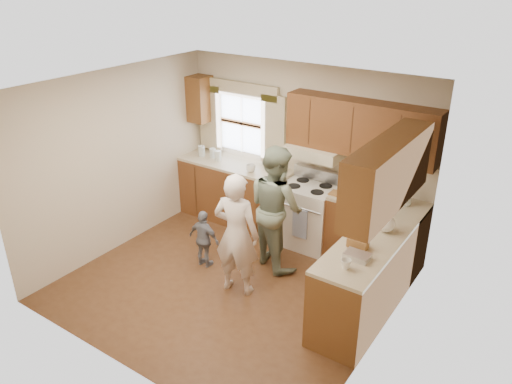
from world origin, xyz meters
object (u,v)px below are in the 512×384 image
Objects in this scene: woman_left at (236,234)px; child at (204,239)px; stove at (309,214)px; woman_right at (276,207)px.

woman_left reaches higher than child.
stove is 1.55m from child.
woman_left is at bearing -96.56° from stove.
woman_left is 0.94× the size of woman_right.
woman_right reaches higher than stove.
stove is 0.64× the size of woman_right.
stove is at bearing -74.84° from woman_right.
woman_left is 0.80m from child.
child is (-0.73, -0.59, -0.43)m from woman_right.
stove is 1.34× the size of child.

